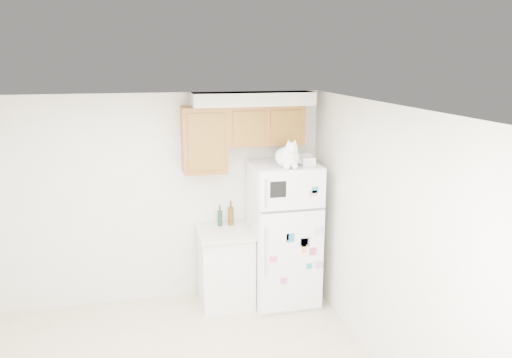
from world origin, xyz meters
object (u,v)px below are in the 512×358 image
object	(u,v)px
base_counter	(226,267)
storage_box_front	(308,161)
refrigerator	(284,233)
bottle_green	(220,216)
storage_box_back	(302,158)
cat	(288,156)
bottle_amber	(231,213)

from	to	relation	value
base_counter	storage_box_front	distance (m)	1.60
refrigerator	base_counter	distance (m)	0.79
base_counter	bottle_green	size ratio (longest dim) A/B	3.60
refrigerator	storage_box_back	xyz separation A→B (m)	(0.22, 0.02, 0.90)
base_counter	bottle_green	distance (m)	0.61
refrigerator	storage_box_front	distance (m)	0.94
cat	storage_box_back	world-z (taller)	cat
refrigerator	bottle_amber	xyz separation A→B (m)	(-0.59, 0.26, 0.22)
cat	storage_box_back	xyz separation A→B (m)	(0.24, 0.24, -0.08)
refrigerator	cat	size ratio (longest dim) A/B	3.55
refrigerator	bottle_green	size ratio (longest dim) A/B	6.64
storage_box_back	bottle_green	bearing A→B (deg)	161.74
base_counter	storage_box_back	size ratio (longest dim) A/B	5.11
refrigerator	cat	xyz separation A→B (m)	(-0.02, -0.21, 0.97)
base_counter	bottle_green	xyz separation A→B (m)	(-0.03, 0.18, 0.59)
storage_box_front	bottle_amber	size ratio (longest dim) A/B	0.50
base_counter	bottle_green	bearing A→B (deg)	100.46
bottle_green	bottle_amber	world-z (taller)	bottle_amber
bottle_green	cat	bearing A→B (deg)	-33.34
refrigerator	storage_box_back	size ratio (longest dim) A/B	9.44
storage_box_front	storage_box_back	bearing A→B (deg)	94.96
storage_box_back	bottle_green	size ratio (longest dim) A/B	0.70
cat	storage_box_back	distance (m)	0.35
bottle_green	bottle_amber	bearing A→B (deg)	2.22
storage_box_front	bottle_green	size ratio (longest dim) A/B	0.59
base_counter	refrigerator	bearing A→B (deg)	-6.10
refrigerator	storage_box_front	xyz separation A→B (m)	(0.23, -0.15, 0.89)
base_counter	cat	world-z (taller)	cat
cat	bottle_amber	size ratio (longest dim) A/B	1.59
storage_box_back	bottle_amber	xyz separation A→B (m)	(-0.81, 0.23, -0.68)
bottle_green	storage_box_front	bearing A→B (deg)	-22.72
storage_box_front	cat	bearing A→B (deg)	-164.55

